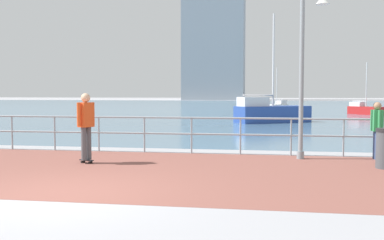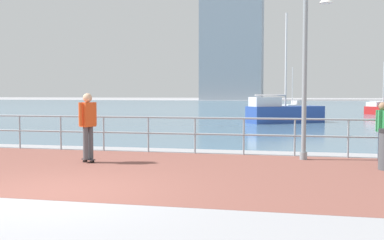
# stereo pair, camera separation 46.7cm
# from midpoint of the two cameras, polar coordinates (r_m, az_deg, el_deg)

# --- Properties ---
(ground) EXTENTS (220.00, 220.00, 0.00)m
(ground) POSITION_cam_midpoint_polar(r_m,az_deg,el_deg) (47.31, 4.77, 1.35)
(ground) COLOR #9E9EA3
(brick_paving) EXTENTS (28.00, 6.02, 0.01)m
(brick_paving) POSITION_cam_midpoint_polar(r_m,az_deg,el_deg) (10.43, -11.76, -6.20)
(brick_paving) COLOR brown
(brick_paving) RESTS_ON ground
(harbor_water) EXTENTS (180.00, 88.00, 0.00)m
(harbor_water) POSITION_cam_midpoint_polar(r_m,az_deg,el_deg) (57.75, 5.58, 1.73)
(harbor_water) COLOR slate
(harbor_water) RESTS_ON ground
(waterfront_railing) EXTENTS (25.25, 0.06, 1.06)m
(waterfront_railing) POSITION_cam_midpoint_polar(r_m,az_deg,el_deg) (13.18, -7.10, -0.96)
(waterfront_railing) COLOR #8C99A3
(waterfront_railing) RESTS_ON ground
(lamppost) EXTENTS (0.79, 0.44, 4.96)m
(lamppost) POSITION_cam_midpoint_polar(r_m,az_deg,el_deg) (12.13, 13.49, 8.10)
(lamppost) COLOR gray
(lamppost) RESTS_ON ground
(skateboarder) EXTENTS (0.41, 0.54, 1.73)m
(skateboarder) POSITION_cam_midpoint_polar(r_m,az_deg,el_deg) (11.37, -14.50, -0.17)
(skateboarder) COLOR black
(skateboarder) RESTS_ON ground
(bystander) EXTENTS (0.25, 0.55, 1.51)m
(bystander) POSITION_cam_midpoint_polar(r_m,az_deg,el_deg) (12.57, 21.49, -0.73)
(bystander) COLOR #384C7A
(bystander) RESTS_ON ground
(sailboat_red) EXTENTS (2.34, 3.03, 4.20)m
(sailboat_red) POSITION_cam_midpoint_polar(r_m,az_deg,el_deg) (44.23, 10.47, 1.68)
(sailboat_red) COLOR white
(sailboat_red) RESTS_ON ground
(sailboat_teal) EXTENTS (4.56, 3.59, 6.34)m
(sailboat_teal) POSITION_cam_midpoint_polar(r_m,az_deg,el_deg) (26.63, 9.46, 0.98)
(sailboat_teal) COLOR #284799
(sailboat_teal) RESTS_ON ground
(sailboat_navy) EXTENTS (2.57, 2.90, 4.18)m
(sailboat_navy) POSITION_cam_midpoint_polar(r_m,az_deg,el_deg) (38.71, 20.80, 1.26)
(sailboat_navy) COLOR #B21E1E
(sailboat_navy) RESTS_ON ground
(tower_concrete) EXTENTS (14.75, 10.18, 37.23)m
(tower_concrete) POSITION_cam_midpoint_polar(r_m,az_deg,el_deg) (111.88, 2.73, 11.72)
(tower_concrete) COLOR #8493A3
(tower_concrete) RESTS_ON ground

